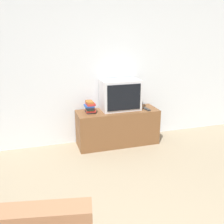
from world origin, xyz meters
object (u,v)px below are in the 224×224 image
object	(u,v)px
remote_on_stand	(147,109)
book_stack	(90,107)
tv_stand	(118,127)
television	(120,95)

from	to	relation	value
remote_on_stand	book_stack	bearing A→B (deg)	171.76
tv_stand	television	size ratio (longest dim) A/B	2.13
tv_stand	book_stack	size ratio (longest dim) A/B	5.88
book_stack	remote_on_stand	xyz separation A→B (m)	(0.91, -0.13, -0.08)
tv_stand	television	distance (m)	0.53
television	tv_stand	bearing A→B (deg)	-141.24
tv_stand	television	world-z (taller)	television
television	remote_on_stand	xyz separation A→B (m)	(0.40, -0.15, -0.23)
television	book_stack	world-z (taller)	television
television	book_stack	size ratio (longest dim) A/B	2.76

